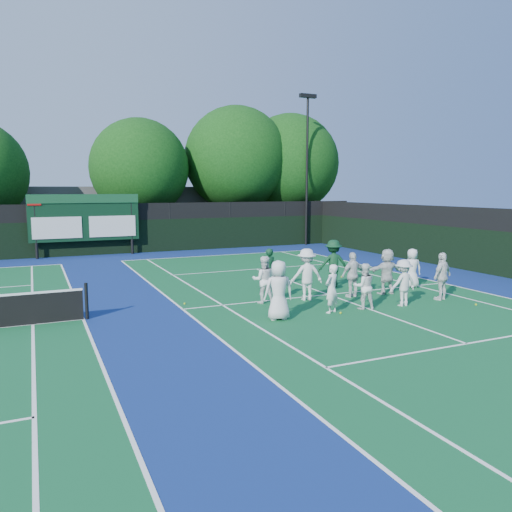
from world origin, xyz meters
name	(u,v)px	position (x,y,z in m)	size (l,w,h in m)	color
ground	(344,300)	(0.00, 0.00, 0.00)	(120.00, 120.00, 0.00)	#1A3A0F
court_apron	(167,311)	(-6.00, 1.00, 0.00)	(34.00, 32.00, 0.01)	navy
near_court	(328,295)	(0.00, 1.00, 0.01)	(11.05, 23.85, 0.01)	#125A2D
back_fence	(103,232)	(-6.00, 16.00, 1.36)	(34.00, 0.08, 3.00)	black
divider_fence_right	(505,246)	(9.00, 1.00, 1.36)	(0.08, 32.00, 3.00)	black
scoreboard	(85,218)	(-7.01, 15.59, 2.19)	(6.00, 0.21, 3.55)	black
clubhouse	(143,213)	(-2.00, 24.00, 2.00)	(18.00, 6.00, 4.00)	#535358
light_pole_right	(307,152)	(7.50, 15.70, 6.30)	(1.20, 0.30, 10.12)	black
tree_c	(142,171)	(-2.91, 19.58, 5.06)	(6.49, 6.49, 8.48)	black
tree_d	(238,161)	(4.01, 19.58, 5.81)	(7.41, 7.41, 9.71)	black
tree_e	(291,166)	(8.35, 19.58, 5.56)	(7.33, 7.33, 9.42)	black
tennis_ball_0	(341,313)	(-1.17, -1.56, 0.03)	(0.07, 0.07, 0.07)	#ADC517
tennis_ball_1	(342,277)	(2.46, 3.81, 0.03)	(0.07, 0.07, 0.07)	#ADC517
tennis_ball_2	(476,305)	(3.57, -2.45, 0.03)	(0.07, 0.07, 0.07)	#ADC517
tennis_ball_3	(185,304)	(-5.23, 1.65, 0.03)	(0.07, 0.07, 0.07)	#ADC517
tennis_ball_4	(350,287)	(1.46, 1.75, 0.03)	(0.07, 0.07, 0.07)	#ADC517
player_front_0	(279,290)	(-3.23, -1.37, 0.89)	(0.87, 0.57, 1.78)	silver
player_front_1	(332,289)	(-1.36, -1.32, 0.77)	(0.56, 0.37, 1.54)	white
player_front_2	(364,286)	(-0.13, -1.31, 0.74)	(0.72, 0.56, 1.49)	white
player_front_3	(403,283)	(1.30, -1.49, 0.78)	(1.00, 0.58, 1.55)	silver
player_front_4	(442,276)	(3.14, -1.33, 0.84)	(0.98, 0.41, 1.68)	silver
player_back_0	(264,280)	(-2.72, 0.76, 0.81)	(0.78, 0.61, 1.61)	white
player_back_1	(307,275)	(-1.17, 0.58, 0.90)	(1.17, 0.67, 1.81)	white
player_back_2	(353,275)	(0.57, 0.30, 0.81)	(0.95, 0.40, 1.63)	silver
player_back_3	(387,271)	(2.03, 0.26, 0.84)	(1.56, 0.50, 1.68)	silver
player_back_4	(412,268)	(3.71, 0.82, 0.77)	(0.75, 0.49, 1.54)	white
coach_left	(269,269)	(-1.63, 2.65, 0.81)	(0.59, 0.39, 1.62)	#0E331D
coach_right	(333,264)	(0.97, 2.21, 0.93)	(1.21, 0.69, 1.87)	#0F391E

